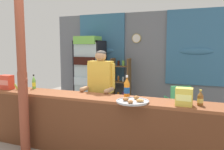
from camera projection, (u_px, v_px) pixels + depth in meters
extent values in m
plane|color=gray|center=(117.00, 134.00, 4.35)|extent=(8.24, 8.24, 0.00)
cube|color=slate|center=(144.00, 62.00, 6.01)|extent=(5.09, 0.12, 2.54)
cube|color=teal|center=(102.00, 47.00, 6.32)|extent=(1.32, 0.04, 1.80)
ellipsoid|color=teal|center=(101.00, 51.00, 6.31)|extent=(0.73, 0.10, 0.16)
cube|color=teal|center=(196.00, 47.00, 5.41)|extent=(1.40, 0.04, 1.80)
ellipsoid|color=teal|center=(196.00, 51.00, 5.40)|extent=(0.77, 0.10, 0.16)
cylinder|color=tan|center=(136.00, 38.00, 5.93)|extent=(0.24, 0.03, 0.24)
cylinder|color=white|center=(136.00, 38.00, 5.92)|extent=(0.21, 0.01, 0.21)
cube|color=beige|center=(179.00, 56.00, 5.58)|extent=(0.24, 0.02, 0.18)
cube|color=brown|center=(100.00, 98.00, 3.46)|extent=(3.78, 0.50, 0.04)
cube|color=brown|center=(94.00, 132.00, 3.30)|extent=(3.78, 0.04, 0.86)
cube|color=brown|center=(9.00, 114.00, 4.20)|extent=(0.08, 0.45, 0.86)
cylinder|color=brown|center=(24.00, 113.00, 3.55)|extent=(0.15, 0.15, 1.27)
cylinder|color=brown|center=(20.00, 30.00, 3.40)|extent=(0.13, 0.13, 1.27)
ellipsoid|color=brown|center=(26.00, 80.00, 3.47)|extent=(0.06, 0.05, 0.08)
cube|color=black|center=(94.00, 74.00, 6.33)|extent=(0.72, 0.04, 1.81)
cube|color=black|center=(79.00, 75.00, 6.21)|extent=(0.04, 0.56, 1.81)
cube|color=black|center=(102.00, 76.00, 5.96)|extent=(0.04, 0.56, 1.81)
cube|color=black|center=(90.00, 42.00, 5.98)|extent=(0.72, 0.56, 0.04)
cube|color=black|center=(90.00, 107.00, 6.19)|extent=(0.72, 0.56, 0.08)
cube|color=silver|center=(85.00, 74.00, 5.83)|extent=(0.66, 0.02, 1.65)
cylinder|color=#B7B7BC|center=(95.00, 77.00, 5.70)|extent=(0.02, 0.02, 0.40)
cube|color=silver|center=(90.00, 84.00, 6.12)|extent=(0.64, 0.48, 0.02)
cube|color=silver|center=(88.00, 80.00, 6.00)|extent=(0.60, 0.44, 0.20)
cube|color=silver|center=(90.00, 64.00, 6.05)|extent=(0.64, 0.48, 0.02)
cube|color=black|center=(88.00, 61.00, 5.94)|extent=(0.60, 0.44, 0.20)
cube|color=silver|center=(90.00, 45.00, 5.99)|extent=(0.64, 0.48, 0.02)
cube|color=#75C64C|center=(88.00, 40.00, 5.88)|extent=(0.60, 0.44, 0.20)
cube|color=brown|center=(113.00, 84.00, 6.06)|extent=(0.04, 0.28, 1.36)
cube|color=brown|center=(129.00, 85.00, 5.89)|extent=(0.04, 0.28, 1.36)
cube|color=brown|center=(121.00, 66.00, 5.92)|extent=(0.44, 0.28, 0.02)
cylinder|color=black|center=(118.00, 63.00, 5.93)|extent=(0.06, 0.06, 0.13)
cylinder|color=#75C64C|center=(123.00, 63.00, 5.88)|extent=(0.06, 0.06, 0.14)
cube|color=brown|center=(121.00, 82.00, 5.97)|extent=(0.44, 0.28, 0.02)
cylinder|color=brown|center=(118.00, 79.00, 5.98)|extent=(0.05, 0.05, 0.14)
cylinder|color=silver|center=(123.00, 79.00, 5.93)|extent=(0.05, 0.05, 0.13)
cube|color=brown|center=(121.00, 97.00, 6.01)|extent=(0.44, 0.28, 0.02)
cylinder|color=orange|center=(118.00, 94.00, 6.03)|extent=(0.06, 0.06, 0.12)
cylinder|color=#56286B|center=(123.00, 95.00, 5.98)|extent=(0.05, 0.05, 0.13)
cube|color=#4CC675|center=(176.00, 104.00, 4.91)|extent=(0.59, 0.59, 0.04)
cube|color=#4CC675|center=(181.00, 96.00, 4.69)|extent=(0.39, 0.23, 0.40)
cylinder|color=#4CC675|center=(181.00, 111.00, 5.15)|extent=(0.04, 0.04, 0.44)
cylinder|color=#4CC675|center=(165.00, 112.00, 5.11)|extent=(0.04, 0.04, 0.44)
cylinder|color=#4CC675|center=(188.00, 116.00, 4.77)|extent=(0.04, 0.04, 0.44)
cylinder|color=#4CC675|center=(171.00, 117.00, 4.73)|extent=(0.04, 0.04, 0.44)
cube|color=#4CC675|center=(186.00, 98.00, 4.92)|extent=(0.22, 0.37, 0.03)
cube|color=#4CC675|center=(168.00, 98.00, 4.88)|extent=(0.22, 0.37, 0.03)
cylinder|color=#28282D|center=(97.00, 116.00, 4.07)|extent=(0.11, 0.11, 0.87)
cylinder|color=#28282D|center=(106.00, 117.00, 4.01)|extent=(0.11, 0.11, 0.87)
cube|color=gold|center=(101.00, 77.00, 3.96)|extent=(0.41, 0.20, 0.54)
sphere|color=tan|center=(101.00, 56.00, 3.92)|extent=(0.19, 0.19, 0.19)
ellipsoid|color=#4C4742|center=(101.00, 53.00, 3.92)|extent=(0.18, 0.18, 0.10)
cylinder|color=gold|center=(90.00, 75.00, 4.04)|extent=(0.08, 0.08, 0.42)
cylinder|color=tan|center=(86.00, 88.00, 3.92)|extent=(0.07, 0.26, 0.07)
sphere|color=tan|center=(82.00, 90.00, 3.80)|extent=(0.08, 0.08, 0.08)
cylinder|color=gold|center=(113.00, 76.00, 3.87)|extent=(0.08, 0.08, 0.42)
cylinder|color=tan|center=(109.00, 90.00, 3.76)|extent=(0.07, 0.26, 0.07)
sphere|color=tan|center=(106.00, 92.00, 3.64)|extent=(0.08, 0.08, 0.08)
cylinder|color=orange|center=(127.00, 90.00, 3.42)|extent=(0.09, 0.09, 0.20)
cone|color=orange|center=(127.00, 80.00, 3.40)|extent=(0.09, 0.09, 0.09)
cylinder|color=white|center=(127.00, 76.00, 3.40)|extent=(0.04, 0.04, 0.03)
cylinder|color=#194C99|center=(127.00, 90.00, 3.42)|extent=(0.09, 0.09, 0.09)
cylinder|color=brown|center=(200.00, 101.00, 2.92)|extent=(0.07, 0.07, 0.13)
cone|color=brown|center=(201.00, 93.00, 2.91)|extent=(0.07, 0.07, 0.06)
cylinder|color=#E5CC4C|center=(201.00, 90.00, 2.90)|extent=(0.03, 0.03, 0.02)
cylinder|color=#E5D166|center=(200.00, 101.00, 2.92)|extent=(0.08, 0.08, 0.06)
cylinder|color=#75C64C|center=(34.00, 84.00, 4.11)|extent=(0.06, 0.06, 0.16)
cone|color=#75C64C|center=(34.00, 78.00, 4.10)|extent=(0.06, 0.06, 0.07)
cylinder|color=black|center=(34.00, 75.00, 4.09)|extent=(0.03, 0.03, 0.03)
cylinder|color=yellow|center=(34.00, 84.00, 4.11)|extent=(0.06, 0.06, 0.07)
cube|color=#E5422D|center=(7.00, 82.00, 4.06)|extent=(0.23, 0.14, 0.25)
cube|color=#FF826D|center=(3.00, 83.00, 3.99)|extent=(0.21, 0.00, 0.09)
cube|color=#EAD14C|center=(184.00, 97.00, 2.90)|extent=(0.21, 0.15, 0.23)
cube|color=#FFFF8C|center=(184.00, 98.00, 2.83)|extent=(0.19, 0.00, 0.08)
cylinder|color=#BCBCC1|center=(133.00, 102.00, 3.08)|extent=(0.43, 0.43, 0.02)
torus|color=#BCBCC1|center=(133.00, 101.00, 3.08)|extent=(0.45, 0.45, 0.02)
ellipsoid|color=#C68947|center=(140.00, 101.00, 3.04)|extent=(0.11, 0.07, 0.04)
ellipsoid|color=#B2753D|center=(136.00, 97.00, 3.20)|extent=(0.07, 0.07, 0.05)
ellipsoid|color=#A36638|center=(126.00, 99.00, 3.10)|extent=(0.08, 0.08, 0.05)
ellipsoid|color=#A36638|center=(130.00, 102.00, 2.96)|extent=(0.07, 0.08, 0.05)
ellipsoid|color=#B7C647|center=(16.00, 87.00, 4.01)|extent=(0.09, 0.03, 0.12)
ellipsoid|color=#B7C647|center=(19.00, 86.00, 4.01)|extent=(0.06, 0.04, 0.15)
ellipsoid|color=#B7C647|center=(20.00, 87.00, 3.98)|extent=(0.05, 0.04, 0.13)
ellipsoid|color=#B7C647|center=(22.00, 87.00, 3.97)|extent=(0.07, 0.03, 0.14)
ellipsoid|color=#B7C647|center=(24.00, 87.00, 3.95)|extent=(0.09, 0.03, 0.12)
cylinder|color=olive|center=(20.00, 83.00, 3.97)|extent=(0.02, 0.02, 0.05)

